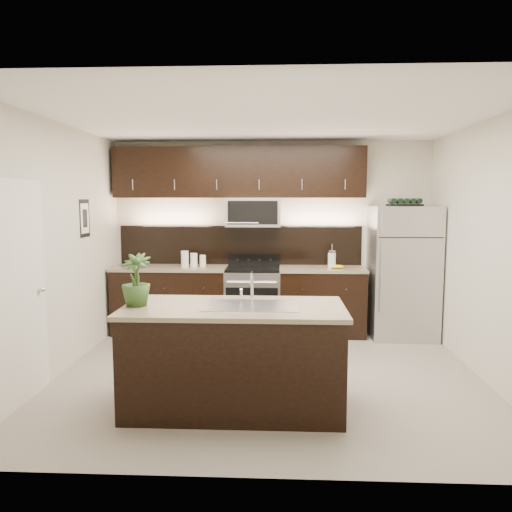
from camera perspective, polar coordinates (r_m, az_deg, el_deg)
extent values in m
plane|color=gray|center=(5.51, 1.37, -13.44)|extent=(4.50, 4.50, 0.00)
cube|color=beige|center=(7.20, 1.78, 2.28)|extent=(4.50, 0.02, 2.70)
cube|color=beige|center=(3.23, 0.58, -2.93)|extent=(4.50, 0.02, 2.70)
cube|color=beige|center=(5.72, -21.75, 0.73)|extent=(0.02, 4.00, 2.70)
cube|color=beige|center=(5.63, 24.97, 0.49)|extent=(0.02, 4.00, 2.70)
cube|color=white|center=(5.25, 1.45, 15.50)|extent=(4.50, 4.00, 0.02)
cube|color=white|center=(5.05, -25.13, -4.04)|extent=(0.04, 0.80, 2.02)
sphere|color=silver|center=(5.31, -23.24, -3.55)|extent=(0.06, 0.06, 0.06)
cube|color=black|center=(6.39, -18.98, 4.09)|extent=(0.01, 0.32, 0.46)
cube|color=white|center=(6.38, -18.95, 4.09)|extent=(0.00, 0.24, 0.36)
cube|color=black|center=(7.18, -9.70, -5.07)|extent=(1.57, 0.62, 0.90)
cube|color=black|center=(7.04, 7.52, -5.27)|extent=(1.16, 0.62, 0.90)
cube|color=#B2B2B7|center=(7.03, -0.34, -5.24)|extent=(0.76, 0.62, 0.90)
cube|color=black|center=(6.95, -0.34, -1.48)|extent=(0.76, 0.60, 0.03)
cube|color=tan|center=(7.10, -9.77, -1.36)|extent=(1.59, 0.65, 0.04)
cube|color=tan|center=(6.96, 7.58, -1.48)|extent=(1.18, 0.65, 0.04)
cube|color=black|center=(7.22, -1.84, 1.25)|extent=(3.49, 0.02, 0.56)
cube|color=#B2B2B7|center=(6.99, -0.30, 5.03)|extent=(0.76, 0.40, 0.40)
cube|color=black|center=(7.05, -1.97, 9.51)|extent=(3.49, 0.33, 0.70)
cube|color=black|center=(4.57, -2.51, -11.72)|extent=(1.90, 0.90, 0.90)
cube|color=tan|center=(4.45, -2.54, -5.96)|extent=(1.96, 0.96, 0.04)
cube|color=silver|center=(4.43, -0.60, -5.66)|extent=(0.84, 0.50, 0.01)
cylinder|color=silver|center=(4.61, -0.45, -3.72)|extent=(0.03, 0.03, 0.24)
cylinder|color=silver|center=(4.52, -0.50, -2.01)|extent=(0.02, 0.14, 0.02)
cylinder|color=silver|center=(4.46, -0.55, -2.78)|extent=(0.02, 0.02, 0.10)
cube|color=#B2B2B7|center=(7.08, 16.37, -1.77)|extent=(0.86, 0.78, 1.79)
cube|color=black|center=(7.01, 16.61, 5.60)|extent=(0.44, 0.27, 0.03)
cylinder|color=black|center=(6.97, 15.27, 6.07)|extent=(0.07, 0.25, 0.07)
cylinder|color=black|center=(6.99, 15.95, 6.05)|extent=(0.07, 0.25, 0.07)
cylinder|color=black|center=(7.01, 16.62, 6.03)|extent=(0.07, 0.25, 0.07)
cylinder|color=black|center=(7.03, 17.29, 6.00)|extent=(0.07, 0.25, 0.07)
cylinder|color=black|center=(7.05, 17.96, 5.98)|extent=(0.07, 0.25, 0.07)
imported|color=#2C4E1F|center=(4.53, -13.55, -2.66)|extent=(0.28, 0.28, 0.46)
cylinder|color=silver|center=(6.99, -8.13, -0.34)|extent=(0.11, 0.11, 0.23)
cylinder|color=white|center=(7.01, -7.11, -0.47)|extent=(0.10, 0.10, 0.19)
cylinder|color=white|center=(7.02, -6.10, -0.56)|extent=(0.09, 0.09, 0.16)
cylinder|color=silver|center=(6.91, 8.66, -0.49)|extent=(0.11, 0.11, 0.21)
cylinder|color=silver|center=(6.89, 8.68, 0.48)|extent=(0.11, 0.11, 0.02)
cylinder|color=silver|center=(6.89, 8.68, 0.93)|extent=(0.01, 0.01, 0.09)
ellipsoid|color=yellow|center=(6.89, 8.84, -1.19)|extent=(0.17, 0.13, 0.05)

